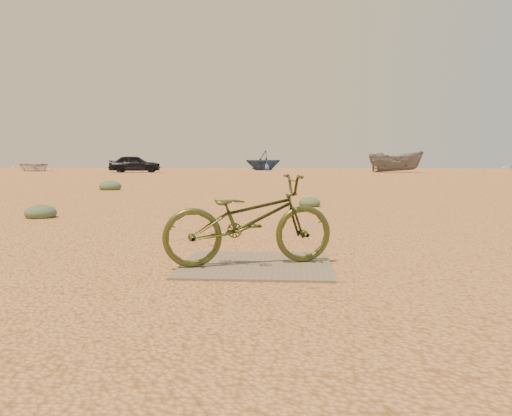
# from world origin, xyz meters

# --- Properties ---
(ground) EXTENTS (120.00, 120.00, 0.00)m
(ground) POSITION_xyz_m (0.00, 0.00, 0.00)
(ground) COLOR #E6975A
(ground) RESTS_ON ground
(plywood_board) EXTENTS (1.46, 1.29, 0.02)m
(plywood_board) POSITION_xyz_m (0.42, 0.48, 0.01)
(plywood_board) COLOR #6F5D4B
(plywood_board) RESTS_ON ground
(bicycle) EXTENTS (1.77, 1.06, 0.88)m
(bicycle) POSITION_xyz_m (0.35, 0.46, 0.46)
(bicycle) COLOR #3E461A
(bicycle) RESTS_ON plywood_board
(car) EXTENTS (4.46, 2.39, 1.44)m
(car) POSITION_xyz_m (-12.40, 36.88, 0.72)
(car) COLOR black
(car) RESTS_ON ground
(boat_near_left) EXTENTS (6.25, 6.74, 1.14)m
(boat_near_left) POSITION_xyz_m (-23.68, 41.41, 0.57)
(boat_near_left) COLOR beige
(boat_near_left) RESTS_ON ground
(boat_far_left) EXTENTS (5.06, 4.89, 2.04)m
(boat_far_left) POSITION_xyz_m (-2.15, 46.62, 1.02)
(boat_far_left) COLOR navy
(boat_far_left) RESTS_ON ground
(boat_mid_right) EXTENTS (4.60, 1.80, 1.77)m
(boat_mid_right) POSITION_xyz_m (9.51, 38.57, 0.88)
(boat_mid_right) COLOR slate
(boat_mid_right) RESTS_ON ground
(kale_a) EXTENTS (0.55, 0.55, 0.30)m
(kale_a) POSITION_xyz_m (-3.77, 4.34, 0.00)
(kale_a) COLOR #57774E
(kale_a) RESTS_ON ground
(kale_b) EXTENTS (0.49, 0.49, 0.27)m
(kale_b) POSITION_xyz_m (1.17, 6.91, 0.00)
(kale_b) COLOR #57774E
(kale_b) RESTS_ON ground
(kale_c) EXTENTS (0.76, 0.76, 0.42)m
(kale_c) POSITION_xyz_m (-5.57, 12.65, 0.00)
(kale_c) COLOR #57774E
(kale_c) RESTS_ON ground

